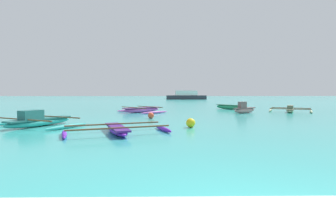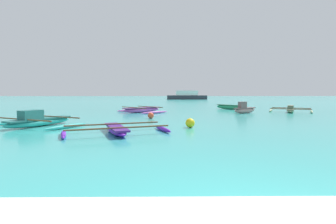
{
  "view_description": "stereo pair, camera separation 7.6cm",
  "coord_description": "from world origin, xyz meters",
  "px_view_note": "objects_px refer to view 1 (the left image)",
  "views": [
    {
      "loc": [
        -1.61,
        -3.14,
        1.82
      ],
      "look_at": [
        -1.3,
        17.47,
        0.25
      ],
      "focal_mm": 28.0,
      "sensor_mm": 36.0,
      "label": 1
    },
    {
      "loc": [
        -1.54,
        -3.14,
        1.82
      ],
      "look_at": [
        -1.3,
        17.47,
        0.25
      ],
      "focal_mm": 28.0,
      "sensor_mm": 36.0,
      "label": 2
    }
  ],
  "objects_px": {
    "moored_boat_3": "(230,107)",
    "distant_ferry": "(186,96)",
    "moored_boat_1": "(142,110)",
    "moored_boat_2": "(38,121)",
    "mooring_buoy_1": "(151,115)",
    "moored_boat_0": "(290,110)",
    "moored_boat_5": "(244,109)",
    "mooring_buoy_2": "(191,123)",
    "moored_boat_4": "(117,130)"
  },
  "relations": [
    {
      "from": "moored_boat_1",
      "to": "moored_boat_2",
      "type": "relative_size",
      "value": 0.95
    },
    {
      "from": "moored_boat_1",
      "to": "moored_boat_5",
      "type": "distance_m",
      "value": 9.0
    },
    {
      "from": "mooring_buoy_1",
      "to": "moored_boat_2",
      "type": "bearing_deg",
      "value": -145.1
    },
    {
      "from": "moored_boat_2",
      "to": "moored_boat_3",
      "type": "height_order",
      "value": "moored_boat_2"
    },
    {
      "from": "moored_boat_1",
      "to": "moored_boat_4",
      "type": "height_order",
      "value": "moored_boat_1"
    },
    {
      "from": "moored_boat_3",
      "to": "mooring_buoy_2",
      "type": "xyz_separation_m",
      "value": [
        -5.6,
        -14.3,
        -0.03
      ]
    },
    {
      "from": "moored_boat_3",
      "to": "mooring_buoy_1",
      "type": "bearing_deg",
      "value": -82.51
    },
    {
      "from": "moored_boat_3",
      "to": "distant_ferry",
      "type": "distance_m",
      "value": 38.49
    },
    {
      "from": "moored_boat_1",
      "to": "mooring_buoy_2",
      "type": "bearing_deg",
      "value": -114.5
    },
    {
      "from": "moored_boat_2",
      "to": "mooring_buoy_1",
      "type": "bearing_deg",
      "value": -27.73
    },
    {
      "from": "moored_boat_3",
      "to": "moored_boat_5",
      "type": "relative_size",
      "value": 1.15
    },
    {
      "from": "mooring_buoy_2",
      "to": "mooring_buoy_1",
      "type": "bearing_deg",
      "value": 116.24
    },
    {
      "from": "moored_boat_0",
      "to": "mooring_buoy_1",
      "type": "xyz_separation_m",
      "value": [
        -12.46,
        -5.76,
        0.01
      ]
    },
    {
      "from": "moored_boat_1",
      "to": "distant_ferry",
      "type": "distance_m",
      "value": 43.34
    },
    {
      "from": "moored_boat_3",
      "to": "distant_ferry",
      "type": "relative_size",
      "value": 0.27
    },
    {
      "from": "moored_boat_2",
      "to": "moored_boat_4",
      "type": "xyz_separation_m",
      "value": [
        4.6,
        -2.47,
        -0.12
      ]
    },
    {
      "from": "mooring_buoy_1",
      "to": "mooring_buoy_2",
      "type": "height_order",
      "value": "mooring_buoy_2"
    },
    {
      "from": "moored_boat_2",
      "to": "moored_boat_1",
      "type": "bearing_deg",
      "value": 1.28
    },
    {
      "from": "moored_boat_2",
      "to": "mooring_buoy_1",
      "type": "height_order",
      "value": "moored_boat_2"
    },
    {
      "from": "mooring_buoy_1",
      "to": "distant_ferry",
      "type": "relative_size",
      "value": 0.04
    },
    {
      "from": "moored_boat_5",
      "to": "moored_boat_2",
      "type": "bearing_deg",
      "value": 178.46
    },
    {
      "from": "moored_boat_0",
      "to": "moored_boat_3",
      "type": "bearing_deg",
      "value": 76.48
    },
    {
      "from": "moored_boat_2",
      "to": "distant_ferry",
      "type": "relative_size",
      "value": 0.5
    },
    {
      "from": "moored_boat_5",
      "to": "moored_boat_4",
      "type": "bearing_deg",
      "value": -162.92
    },
    {
      "from": "distant_ferry",
      "to": "mooring_buoy_1",
      "type": "bearing_deg",
      "value": -97.71
    },
    {
      "from": "moored_boat_3",
      "to": "mooring_buoy_1",
      "type": "relative_size",
      "value": 6.35
    },
    {
      "from": "moored_boat_1",
      "to": "mooring_buoy_1",
      "type": "height_order",
      "value": "moored_boat_1"
    },
    {
      "from": "moored_boat_0",
      "to": "moored_boat_1",
      "type": "relative_size",
      "value": 0.93
    },
    {
      "from": "mooring_buoy_2",
      "to": "moored_boat_3",
      "type": "bearing_deg",
      "value": 68.62
    },
    {
      "from": "moored_boat_5",
      "to": "mooring_buoy_1",
      "type": "relative_size",
      "value": 5.54
    },
    {
      "from": "moored_boat_0",
      "to": "distant_ferry",
      "type": "bearing_deg",
      "value": 35.06
    },
    {
      "from": "moored_boat_1",
      "to": "moored_boat_5",
      "type": "height_order",
      "value": "moored_boat_5"
    },
    {
      "from": "mooring_buoy_1",
      "to": "moored_boat_4",
      "type": "bearing_deg",
      "value": -100.19
    },
    {
      "from": "moored_boat_4",
      "to": "moored_boat_5",
      "type": "bearing_deg",
      "value": 120.21
    },
    {
      "from": "moored_boat_0",
      "to": "moored_boat_2",
      "type": "distance_m",
      "value": 20.7
    },
    {
      "from": "mooring_buoy_1",
      "to": "moored_boat_0",
      "type": "bearing_deg",
      "value": 24.82
    },
    {
      "from": "moored_boat_1",
      "to": "moored_boat_4",
      "type": "xyz_separation_m",
      "value": [
        -0.06,
        -11.99,
        -0.06
      ]
    },
    {
      "from": "moored_boat_5",
      "to": "mooring_buoy_2",
      "type": "distance_m",
      "value": 10.68
    },
    {
      "from": "moored_boat_2",
      "to": "moored_boat_5",
      "type": "xyz_separation_m",
      "value": [
        13.61,
        8.53,
        0.06
      ]
    },
    {
      "from": "moored_boat_2",
      "to": "moored_boat_3",
      "type": "bearing_deg",
      "value": -17.45
    },
    {
      "from": "moored_boat_0",
      "to": "mooring_buoy_1",
      "type": "height_order",
      "value": "moored_boat_0"
    },
    {
      "from": "moored_boat_5",
      "to": "mooring_buoy_1",
      "type": "xyz_separation_m",
      "value": [
        -7.83,
        -4.51,
        -0.14
      ]
    },
    {
      "from": "moored_boat_3",
      "to": "distant_ferry",
      "type": "height_order",
      "value": "distant_ferry"
    },
    {
      "from": "moored_boat_5",
      "to": "distant_ferry",
      "type": "height_order",
      "value": "distant_ferry"
    },
    {
      "from": "moored_boat_0",
      "to": "distant_ferry",
      "type": "relative_size",
      "value": 0.44
    },
    {
      "from": "moored_boat_1",
      "to": "distant_ferry",
      "type": "relative_size",
      "value": 0.47
    },
    {
      "from": "moored_boat_1",
      "to": "moored_boat_3",
      "type": "height_order",
      "value": "moored_boat_1"
    },
    {
      "from": "moored_boat_0",
      "to": "moored_boat_1",
      "type": "bearing_deg",
      "value": 118.2
    },
    {
      "from": "moored_boat_2",
      "to": "mooring_buoy_1",
      "type": "xyz_separation_m",
      "value": [
        5.77,
        4.03,
        -0.08
      ]
    },
    {
      "from": "distant_ferry",
      "to": "moored_boat_0",
      "type": "bearing_deg",
      "value": -82.01
    }
  ]
}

